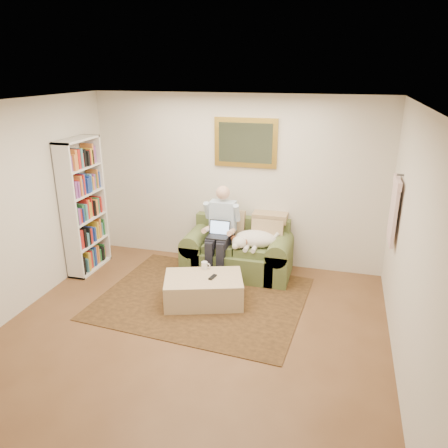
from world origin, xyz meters
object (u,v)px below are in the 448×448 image
at_px(sofa, 238,255).
at_px(bookshelf, 84,206).
at_px(ottoman, 204,290).
at_px(seated_man, 220,233).
at_px(coffee_mug, 204,265).
at_px(sleeping_dog, 256,239).
at_px(laptop, 219,232).

xyz_separation_m(sofa, bookshelf, (-2.25, -0.46, 0.73)).
distance_m(ottoman, bookshelf, 2.25).
relative_size(seated_man, coffee_mug, 13.31).
distance_m(seated_man, bookshelf, 2.06).
height_order(sofa, coffee_mug, sofa).
bearing_deg(coffee_mug, seated_man, 85.66).
relative_size(sofa, ottoman, 1.58).
bearing_deg(sleeping_dog, sofa, 164.26).
height_order(ottoman, bookshelf, bookshelf).
bearing_deg(laptop, ottoman, -88.58).
bearing_deg(sofa, coffee_mug, -110.69).
xyz_separation_m(sleeping_dog, ottoman, (-0.50, -0.92, -0.42)).
height_order(sleeping_dog, coffee_mug, sleeping_dog).
distance_m(laptop, ottoman, 0.95).
relative_size(sleeping_dog, ottoman, 0.65).
height_order(coffee_mug, bookshelf, bookshelf).
bearing_deg(sleeping_dog, laptop, -166.36).
relative_size(laptop, ottoman, 0.31).
bearing_deg(seated_man, coffee_mug, -94.34).
height_order(seated_man, coffee_mug, seated_man).
bearing_deg(ottoman, coffee_mug, 104.66).
bearing_deg(ottoman, seated_man, 91.32).
bearing_deg(coffee_mug, bookshelf, 171.72).
bearing_deg(coffee_mug, sleeping_dog, 49.74).
bearing_deg(bookshelf, sofa, 11.69).
relative_size(sofa, sleeping_dog, 2.43).
bearing_deg(bookshelf, sleeping_dog, 8.64).
relative_size(laptop, sleeping_dog, 0.47).
relative_size(laptop, coffee_mug, 3.07).
bearing_deg(laptop, sofa, 41.02).
bearing_deg(laptop, seated_man, 90.00).
xyz_separation_m(seated_man, coffee_mug, (-0.05, -0.60, -0.25)).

